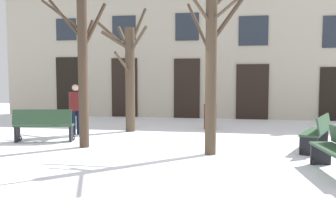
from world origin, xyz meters
TOP-DOWN VIEW (x-y plane):
  - ground_plane at (0.00, 0.00)m, footprint 29.31×29.31m
  - building_facade at (-0.01, 7.57)m, footprint 18.32×0.60m
  - tree_near_facade at (-1.92, -0.33)m, footprint 2.01×1.35m
  - tree_right_of_center at (-1.60, 2.77)m, footprint 2.03×2.17m
  - tree_left_of_center at (1.47, -0.68)m, footprint 1.82×2.04m
  - litter_bin at (1.09, 3.82)m, footprint 0.48×0.48m
  - bench_facing_shops at (4.08, 0.29)m, footprint 1.06×1.82m
  - bench_far_corner at (-3.38, 0.16)m, footprint 1.73×0.83m
  - person_by_shop_door at (-3.05, 1.63)m, footprint 0.43×0.42m

SIDE VIEW (x-z plane):
  - ground_plane at x=0.00m, z-range 0.00..0.00m
  - litter_bin at x=1.09m, z-range 0.00..0.89m
  - bench_facing_shops at x=4.08m, z-range 0.02..0.92m
  - bench_far_corner at x=-3.38m, z-range 0.02..0.97m
  - person_by_shop_door at x=-3.05m, z-range 0.08..1.70m
  - tree_right_of_center at x=-1.60m, z-range -0.07..4.20m
  - tree_left_of_center at x=1.47m, z-range 0.11..4.37m
  - tree_near_facade at x=-1.92m, z-range -0.16..5.24m
  - building_facade at x=-0.01m, z-range 0.04..6.12m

